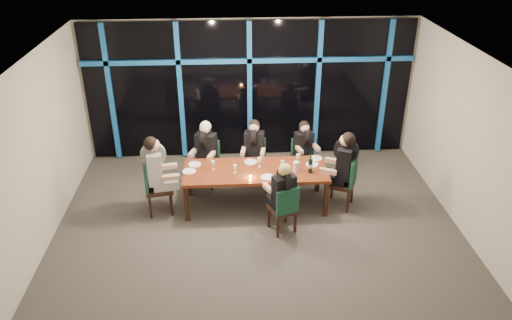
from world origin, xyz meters
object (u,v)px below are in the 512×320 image
object	(u,v)px
diner_end_left	(156,164)
chair_far_left	(208,160)
chair_end_right	(346,180)
water_pitcher	(296,167)
chair_near_mid	(285,207)
diner_far_right	(304,143)
diner_far_mid	(254,143)
diner_near_mid	(283,187)
chair_far_right	(302,157)
diner_end_right	(343,159)
chair_end_left	(153,185)
wine_bottle	(310,165)
dining_table	(255,173)
chair_far_mid	(255,158)
diner_far_left	(205,145)

from	to	relation	value
diner_end_left	chair_far_left	bearing A→B (deg)	-51.65
chair_end_right	water_pitcher	distance (m)	0.97
chair_near_mid	diner_far_right	bearing A→B (deg)	-130.21
diner_far_mid	diner_far_right	distance (m)	1.00
chair_far_left	diner_end_left	size ratio (longest dim) A/B	0.93
chair_end_right	diner_near_mid	xyz separation A→B (m)	(-1.24, -0.68, 0.29)
chair_far_right	water_pitcher	world-z (taller)	water_pitcher
chair_far_right	diner_end_right	world-z (taller)	diner_end_right
chair_end_left	diner_near_mid	bearing A→B (deg)	-117.64
diner_near_mid	chair_far_right	bearing A→B (deg)	-130.51
chair_end_left	diner_far_mid	bearing A→B (deg)	-72.75
diner_far_right	wine_bottle	bearing A→B (deg)	-107.17
chair_end_left	diner_far_right	world-z (taller)	diner_far_right
dining_table	diner_end_left	world-z (taller)	diner_end_left
dining_table	chair_end_left	xyz separation A→B (m)	(-1.83, -0.12, -0.11)
chair_far_right	diner_end_left	size ratio (longest dim) A/B	0.87
chair_end_left	wine_bottle	xyz separation A→B (m)	(2.81, -0.03, 0.32)
chair_far_right	diner_far_right	distance (m)	0.35
dining_table	chair_far_right	distance (m)	1.42
diner_far_mid	water_pitcher	size ratio (longest dim) A/B	4.62
diner_end_left	water_pitcher	bearing A→B (deg)	-100.31
diner_end_right	dining_table	bearing A→B (deg)	-69.78
chair_far_mid	diner_far_mid	distance (m)	0.37
chair_far_right	chair_near_mid	xyz separation A→B (m)	(-0.57, -1.87, 0.02)
chair_end_left	diner_near_mid	world-z (taller)	diner_near_mid
diner_far_left	diner_far_right	xyz separation A→B (m)	(1.95, 0.12, -0.06)
diner_far_mid	diner_end_right	distance (m)	1.82
chair_far_left	diner_end_left	distance (m)	1.37
chair_end_right	wine_bottle	bearing A→B (deg)	-65.30
chair_end_right	diner_end_left	bearing A→B (deg)	-66.35
diner_far_left	water_pitcher	xyz separation A→B (m)	(1.64, -0.90, -0.04)
diner_far_mid	chair_end_right	bearing A→B (deg)	-21.92
chair_end_left	wine_bottle	world-z (taller)	wine_bottle
diner_far_left	diner_near_mid	world-z (taller)	diner_far_left
chair_far_right	chair_near_mid	size ratio (longest dim) A/B	0.96
wine_bottle	water_pitcher	world-z (taller)	wine_bottle
dining_table	diner_end_left	bearing A→B (deg)	-176.47
chair_far_mid	wine_bottle	world-z (taller)	wine_bottle
dining_table	chair_far_right	bearing A→B (deg)	44.16
dining_table	chair_near_mid	size ratio (longest dim) A/B	2.89
dining_table	chair_far_mid	bearing A→B (deg)	87.73
chair_far_mid	chair_end_right	distance (m)	1.93
diner_end_left	diner_end_right	world-z (taller)	diner_end_left
diner_end_left	chair_end_left	bearing A→B (deg)	90.00
chair_far_left	chair_end_left	xyz separation A→B (m)	(-0.94, -0.98, 0.05)
diner_end_right	water_pitcher	bearing A→B (deg)	-65.84
chair_end_right	chair_far_mid	bearing A→B (deg)	-99.20
chair_far_mid	chair_near_mid	bearing A→B (deg)	-67.98
chair_end_left	water_pitcher	size ratio (longest dim) A/B	5.30
diner_far_left	chair_far_mid	bearing A→B (deg)	27.40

